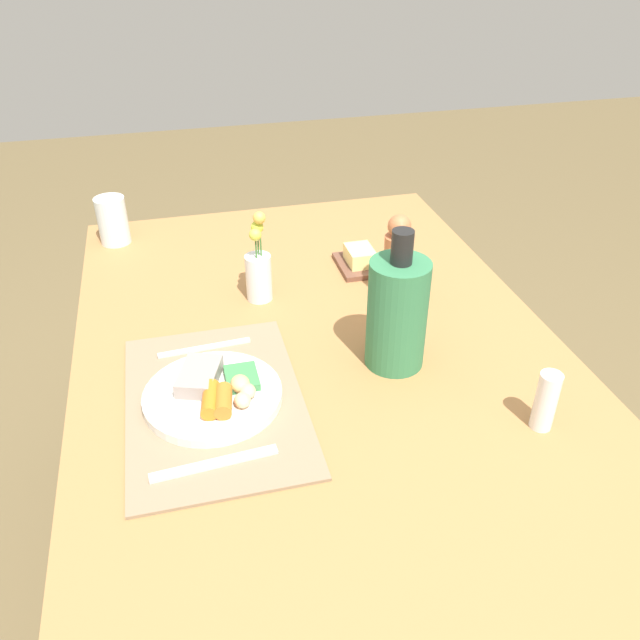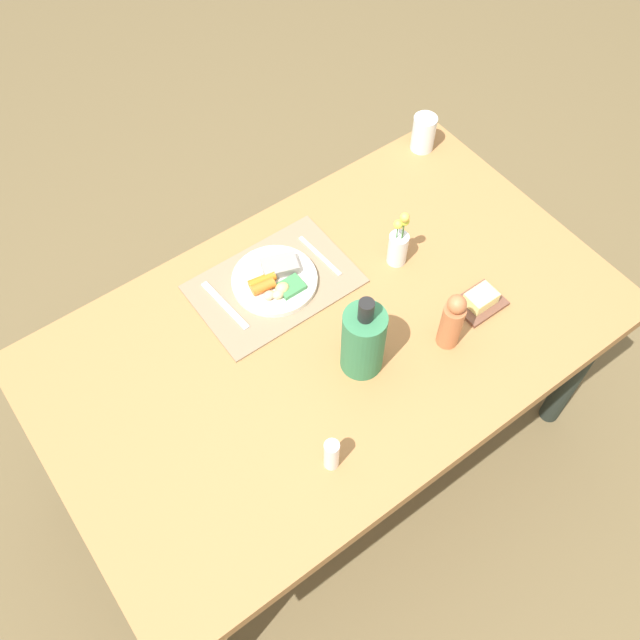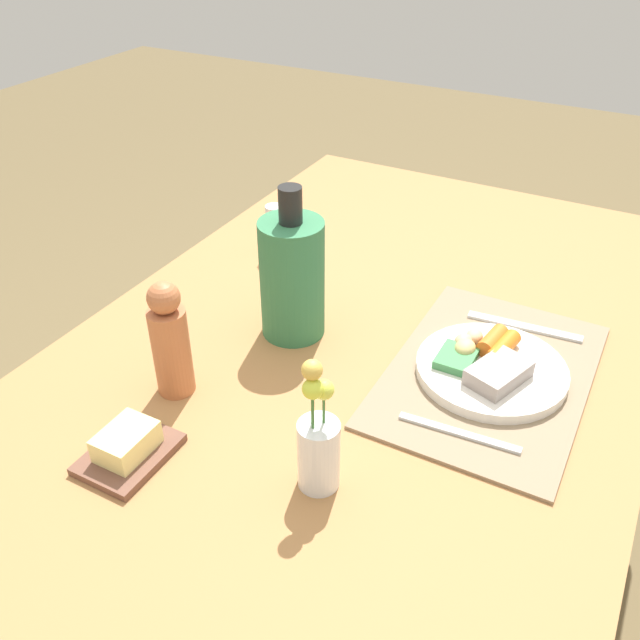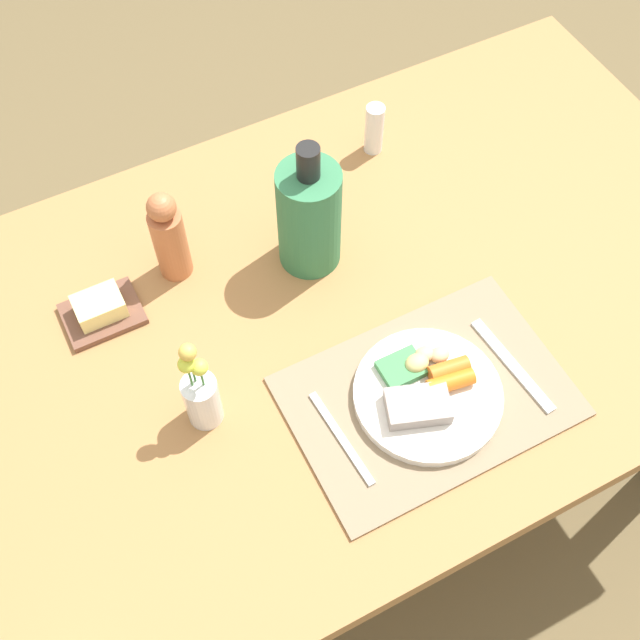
{
  "view_description": "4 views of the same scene",
  "coord_description": "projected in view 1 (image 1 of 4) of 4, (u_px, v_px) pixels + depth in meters",
  "views": [
    {
      "loc": [
        0.91,
        -0.25,
        1.43
      ],
      "look_at": [
        -0.1,
        0.0,
        0.76
      ],
      "focal_mm": 36.25,
      "sensor_mm": 36.0,
      "label": 1
    },
    {
      "loc": [
        0.61,
        0.79,
        2.27
      ],
      "look_at": [
        0.01,
        -0.03,
        0.73
      ],
      "focal_mm": 39.24,
      "sensor_mm": 36.0,
      "label": 2
    },
    {
      "loc": [
        -0.84,
        -0.38,
        1.4
      ],
      "look_at": [
        -0.01,
        0.07,
        0.75
      ],
      "focal_mm": 38.31,
      "sensor_mm": 36.0,
      "label": 3
    },
    {
      "loc": [
        -0.38,
        -0.65,
        1.87
      ],
      "look_at": [
        -0.06,
        -0.02,
        0.73
      ],
      "focal_mm": 45.17,
      "sensor_mm": 36.0,
      "label": 4
    }
  ],
  "objects": [
    {
      "name": "cooler_bottle",
      "position": [
        397.0,
        312.0,
        1.15
      ],
      "size": [
        0.11,
        0.11,
        0.27
      ],
      "color": "#33774B",
      "rests_on": "dining_table"
    },
    {
      "name": "flower_vase",
      "position": [
        259.0,
        270.0,
        1.37
      ],
      "size": [
        0.06,
        0.06,
        0.2
      ],
      "color": "silver",
      "rests_on": "dining_table"
    },
    {
      "name": "water_tumbler",
      "position": [
        113.0,
        223.0,
        1.61
      ],
      "size": [
        0.07,
        0.07,
        0.12
      ],
      "color": "silver",
      "rests_on": "dining_table"
    },
    {
      "name": "knife",
      "position": [
        215.0,
        463.0,
        0.98
      ],
      "size": [
        0.03,
        0.2,
        0.0
      ],
      "primitive_type": "cube",
      "rotation": [
        0.0,
        0.0,
        0.08
      ],
      "color": "silver",
      "rests_on": "placemat"
    },
    {
      "name": "butter_dish",
      "position": [
        360.0,
        260.0,
        1.51
      ],
      "size": [
        0.13,
        0.1,
        0.05
      ],
      "color": "brown",
      "rests_on": "dining_table"
    },
    {
      "name": "pepper_mill",
      "position": [
        397.0,
        260.0,
        1.36
      ],
      "size": [
        0.06,
        0.06,
        0.19
      ],
      "color": "#BA6940",
      "rests_on": "dining_table"
    },
    {
      "name": "dinner_plate",
      "position": [
        214.0,
        393.0,
        1.1
      ],
      "size": [
        0.24,
        0.24,
        0.05
      ],
      "color": "white",
      "rests_on": "placemat"
    },
    {
      "name": "salt_shaker",
      "position": [
        546.0,
        401.0,
        1.04
      ],
      "size": [
        0.04,
        0.04,
        0.11
      ],
      "primitive_type": "cylinder",
      "color": "white",
      "rests_on": "dining_table"
    },
    {
      "name": "fork",
      "position": [
        205.0,
        348.0,
        1.23
      ],
      "size": [
        0.02,
        0.18,
        0.0
      ],
      "primitive_type": "cube",
      "rotation": [
        0.0,
        0.0,
        0.06
      ],
      "color": "silver",
      "rests_on": "placemat"
    },
    {
      "name": "ground_plane",
      "position": [
        329.0,
        603.0,
        1.57
      ],
      "size": [
        8.0,
        8.0,
        0.0
      ],
      "primitive_type": "plane",
      "color": "brown"
    },
    {
      "name": "placemat",
      "position": [
        215.0,
        402.0,
        1.11
      ],
      "size": [
        0.44,
        0.3,
        0.01
      ],
      "primitive_type": "cube",
      "color": "#8A7459",
      "rests_on": "dining_table"
    },
    {
      "name": "dining_table",
      "position": [
        331.0,
        404.0,
        1.23
      ],
      "size": [
        1.55,
        0.93,
        0.71
      ],
      "color": "#A57141",
      "rests_on": "ground_plane"
    }
  ]
}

